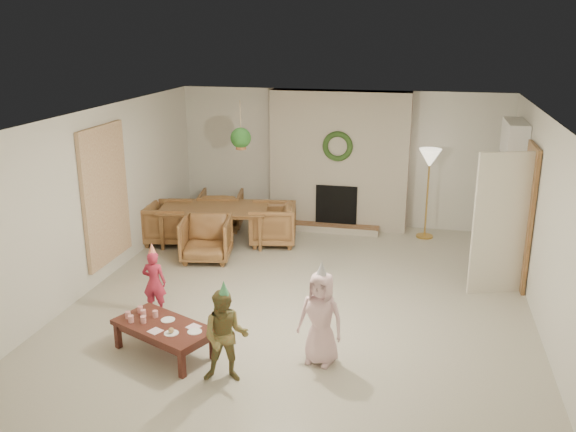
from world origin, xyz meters
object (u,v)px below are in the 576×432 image
(dining_chair_far, at_px, (221,210))
(dining_table, at_px, (214,225))
(dining_chair_near, at_px, (206,239))
(dining_chair_right, at_px, (272,224))
(child_plaid, at_px, (225,337))
(child_red, at_px, (154,282))
(coffee_table_top, at_px, (164,327))
(child_pink, at_px, (321,318))
(dining_chair_left, at_px, (168,223))

(dining_chair_far, bearing_deg, dining_table, 90.00)
(dining_chair_near, bearing_deg, dining_table, 90.00)
(dining_chair_far, distance_m, dining_chair_right, 1.28)
(dining_table, xyz_separation_m, child_plaid, (1.53, -4.03, 0.19))
(dining_table, distance_m, child_red, 2.73)
(dining_chair_near, xyz_separation_m, coffee_table_top, (0.53, -2.87, -0.02))
(dining_chair_far, height_order, dining_chair_right, same)
(dining_chair_near, distance_m, dining_chair_far, 1.60)
(dining_table, bearing_deg, child_pink, -64.97)
(dining_table, relative_size, dining_chair_far, 2.34)
(dining_chair_right, relative_size, child_pink, 0.73)
(dining_table, distance_m, coffee_table_top, 3.72)
(dining_table, xyz_separation_m, child_pink, (2.43, -3.45, 0.21))
(dining_chair_left, xyz_separation_m, dining_chair_right, (1.77, 0.32, 0.00))
(dining_chair_far, relative_size, coffee_table_top, 0.67)
(dining_chair_near, height_order, dining_chair_far, same)
(child_red, bearing_deg, dining_chair_right, -111.49)
(dining_chair_right, bearing_deg, dining_chair_far, -128.66)
(child_pink, bearing_deg, child_plaid, -134.19)
(dining_chair_near, distance_m, child_plaid, 3.53)
(dining_chair_left, height_order, child_red, child_red)
(dining_chair_left, distance_m, child_red, 2.74)
(coffee_table_top, bearing_deg, dining_chair_near, 124.67)
(dining_chair_near, height_order, child_red, child_red)
(dining_table, bearing_deg, child_plaid, -79.33)
(coffee_table_top, relative_size, child_plaid, 1.15)
(dining_table, distance_m, child_plaid, 4.32)
(dining_chair_left, xyz_separation_m, child_pink, (3.22, -3.31, 0.18))
(coffee_table_top, xyz_separation_m, child_plaid, (0.86, -0.37, 0.18))
(dining_chair_left, height_order, child_pink, child_pink)
(dining_chair_near, xyz_separation_m, dining_chair_right, (0.84, 0.96, 0.00))
(coffee_table_top, height_order, child_pink, child_pink)
(dining_table, bearing_deg, coffee_table_top, -89.73)
(dining_chair_left, distance_m, child_pink, 4.62)
(dining_table, height_order, dining_chair_left, dining_chair_left)
(dining_table, bearing_deg, dining_chair_right, -0.00)
(child_red, bearing_deg, child_pink, 157.12)
(dining_chair_far, bearing_deg, dining_chair_near, 90.00)
(dining_chair_left, xyz_separation_m, child_plaid, (2.32, -3.89, 0.15))
(dining_table, relative_size, child_red, 2.14)
(coffee_table_top, bearing_deg, child_plaid, 0.77)
(child_plaid, bearing_deg, dining_chair_near, 102.20)
(child_pink, bearing_deg, dining_chair_right, 124.81)
(dining_chair_right, bearing_deg, coffee_table_top, -14.76)
(dining_chair_near, bearing_deg, child_plaid, -76.93)
(child_red, distance_m, child_pink, 2.41)
(coffee_table_top, bearing_deg, dining_chair_far, 124.55)
(coffee_table_top, distance_m, child_pink, 1.78)
(dining_chair_near, bearing_deg, coffee_table_top, -89.65)
(dining_chair_near, distance_m, child_red, 1.93)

